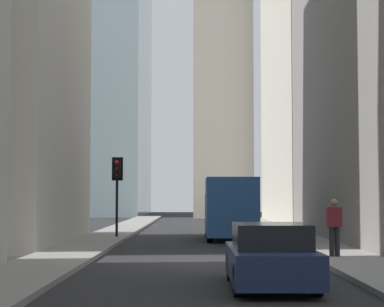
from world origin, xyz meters
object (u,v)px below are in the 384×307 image
at_px(sedan_navy, 270,258).
at_px(pedestrian, 334,225).
at_px(traffic_light_midblock, 117,178).
at_px(delivery_truck, 230,208).

xyz_separation_m(sedan_navy, pedestrian, (6.43, -2.71, 0.46)).
bearing_deg(sedan_navy, traffic_light_midblock, 17.20).
relative_size(sedan_navy, pedestrian, 2.40).
bearing_deg(delivery_truck, sedan_navy, 180.00).
bearing_deg(pedestrian, sedan_navy, 157.16).
distance_m(sedan_navy, traffic_light_midblock, 18.00).
xyz_separation_m(delivery_truck, sedan_navy, (-17.25, 0.00, -0.80)).
relative_size(delivery_truck, sedan_navy, 1.50).
height_order(delivery_truck, sedan_navy, delivery_truck).
bearing_deg(sedan_navy, delivery_truck, -0.00).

